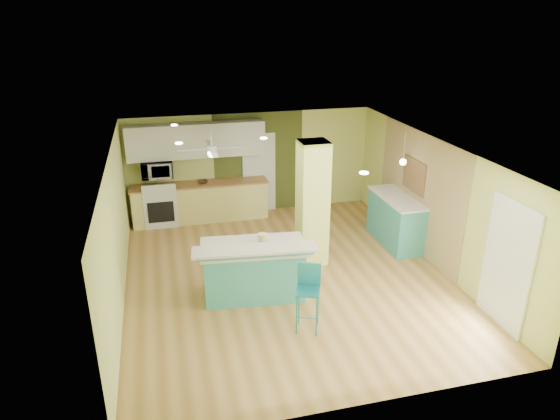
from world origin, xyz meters
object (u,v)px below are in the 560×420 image
object	(u,v)px
bar_stool	(308,287)
canister	(263,238)
side_counter	(396,220)
fruit_bowl	(202,182)
peninsula	(254,269)

from	to	relation	value
bar_stool	canister	size ratio (longest dim) A/B	6.51
side_counter	fruit_bowl	bearing A→B (deg)	149.61
peninsula	fruit_bowl	bearing A→B (deg)	103.76
side_counter	fruit_bowl	world-z (taller)	side_counter
peninsula	fruit_bowl	world-z (taller)	peninsula
peninsula	bar_stool	size ratio (longest dim) A/B	1.90
bar_stool	canister	distance (m)	1.39
fruit_bowl	peninsula	bearing A→B (deg)	-82.32
side_counter	canister	bearing A→B (deg)	-158.24
peninsula	side_counter	distance (m)	3.70
bar_stool	side_counter	size ratio (longest dim) A/B	0.67
fruit_bowl	canister	world-z (taller)	canister
bar_stool	fruit_bowl	xyz separation A→B (m)	(-1.14, 4.88, 0.23)
bar_stool	side_counter	xyz separation A→B (m)	(2.79, 2.58, -0.21)
side_counter	fruit_bowl	xyz separation A→B (m)	(-3.93, 2.30, 0.44)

